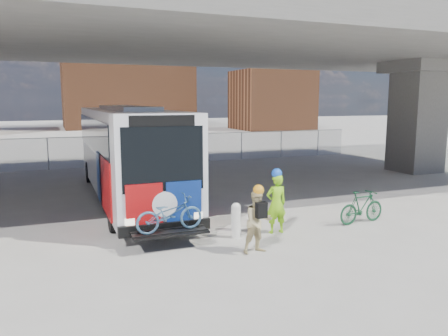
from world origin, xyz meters
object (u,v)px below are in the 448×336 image
cyclist_hivis (276,202)px  bike_parked (362,207)px  bollard (236,219)px  cyclist_tan (258,221)px  bus (127,146)px

cyclist_hivis → bike_parked: (3.03, -0.11, -0.40)m
bollard → cyclist_hivis: (1.29, 0.00, 0.39)m
bollard → bike_parked: 4.33m
bollard → cyclist_tan: cyclist_tan is taller
cyclist_hivis → bike_parked: size_ratio=1.10×
cyclist_hivis → cyclist_tan: cyclist_hivis is taller
bollard → cyclist_tan: 1.39m
cyclist_hivis → bollard: bearing=1.2°
bollard → cyclist_hivis: 1.35m
cyclist_tan → bike_parked: (4.29, 1.25, -0.31)m
cyclist_tan → bus: bearing=100.6°
bus → cyclist_hivis: (3.29, -6.32, -1.17)m
cyclist_tan → bike_parked: cyclist_tan is taller
bus → cyclist_hivis: size_ratio=6.68×
cyclist_hivis → bus: bearing=-61.3°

